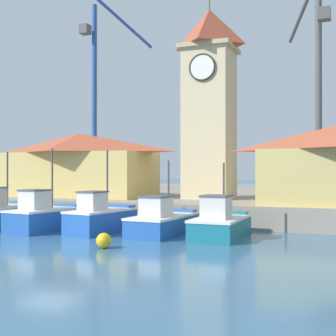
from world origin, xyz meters
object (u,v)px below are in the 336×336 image
(fishing_boat_left_outer, at_px, (44,216))
(fishing_boat_mid_left, at_px, (163,221))
(fishing_boat_center, at_px, (220,224))
(clock_tower, at_px, (209,98))
(fishing_boat_far_left, at_px, (0,214))
(warehouse_left, at_px, (79,164))
(mooring_buoy, at_px, (104,241))
(port_crane_far, at_px, (97,113))
(fishing_boat_left_inner, at_px, (101,218))
(port_crane_near, at_px, (318,112))

(fishing_boat_left_outer, height_order, fishing_boat_mid_left, fishing_boat_left_outer)
(fishing_boat_center, height_order, clock_tower, clock_tower)
(fishing_boat_far_left, height_order, warehouse_left, warehouse_left)
(fishing_boat_left_outer, bearing_deg, warehouse_left, 112.60)
(fishing_boat_left_outer, distance_m, fishing_boat_mid_left, 6.76)
(mooring_buoy, bearing_deg, port_crane_far, 121.38)
(port_crane_far, bearing_deg, fishing_boat_left_inner, -58.72)
(fishing_boat_left_outer, distance_m, port_crane_far, 26.97)
(fishing_boat_left_outer, xyz_separation_m, warehouse_left, (-4.07, 9.77, 3.04))
(warehouse_left, xyz_separation_m, port_crane_near, (17.01, 10.15, 4.43))
(fishing_boat_left_inner, bearing_deg, clock_tower, 73.85)
(clock_tower, bearing_deg, fishing_boat_center, -69.99)
(fishing_boat_far_left, distance_m, warehouse_left, 10.29)
(fishing_boat_left_inner, height_order, port_crane_far, port_crane_far)
(fishing_boat_center, xyz_separation_m, port_crane_near, (3.16, 18.94, 7.56))
(fishing_boat_mid_left, height_order, clock_tower, clock_tower)
(fishing_boat_mid_left, relative_size, warehouse_left, 0.44)
(fishing_boat_left_inner, xyz_separation_m, fishing_boat_center, (6.49, 0.50, -0.08))
(fishing_boat_left_outer, relative_size, fishing_boat_left_inner, 1.04)
(fishing_boat_mid_left, height_order, mooring_buoy, fishing_boat_mid_left)
(clock_tower, height_order, warehouse_left, clock_tower)
(fishing_boat_far_left, height_order, mooring_buoy, fishing_boat_far_left)
(fishing_boat_far_left, xyz_separation_m, port_crane_near, (16.07, 19.94, 7.44))
(fishing_boat_mid_left, xyz_separation_m, port_crane_far, (-17.19, 22.17, 8.95))
(fishing_boat_left_inner, distance_m, port_crane_near, 22.95)
(fishing_boat_left_inner, height_order, port_crane_near, port_crane_near)
(fishing_boat_mid_left, height_order, port_crane_near, port_crane_near)
(fishing_boat_mid_left, distance_m, port_crane_far, 29.45)
(fishing_boat_far_left, height_order, fishing_boat_left_outer, fishing_boat_left_outer)
(fishing_boat_far_left, bearing_deg, port_crane_far, 107.64)
(fishing_boat_left_inner, bearing_deg, warehouse_left, 128.40)
(port_crane_near, height_order, mooring_buoy, port_crane_near)
(port_crane_near, bearing_deg, clock_tower, -125.92)
(fishing_boat_far_left, bearing_deg, fishing_boat_center, 4.40)
(fishing_boat_mid_left, distance_m, mooring_buoy, 4.94)
(fishing_boat_left_outer, height_order, mooring_buoy, fishing_boat_left_outer)
(fishing_boat_left_outer, bearing_deg, fishing_boat_center, 5.70)
(fishing_boat_center, relative_size, port_crane_far, 0.21)
(fishing_boat_mid_left, height_order, fishing_boat_center, fishing_boat_mid_left)
(fishing_boat_mid_left, bearing_deg, warehouse_left, 140.89)
(clock_tower, distance_m, mooring_buoy, 16.67)
(fishing_boat_left_outer, distance_m, fishing_boat_center, 9.83)
(fishing_boat_far_left, xyz_separation_m, warehouse_left, (-0.94, 9.79, 3.01))
(fishing_boat_center, xyz_separation_m, warehouse_left, (-13.85, 8.79, 3.13))
(warehouse_left, bearing_deg, fishing_boat_mid_left, -39.11)
(fishing_boat_left_outer, relative_size, warehouse_left, 0.40)
(port_crane_near, bearing_deg, fishing_boat_mid_left, -108.34)
(fishing_boat_left_inner, xyz_separation_m, mooring_buoy, (2.69, -4.32, -0.46))
(port_crane_far, bearing_deg, fishing_boat_left_outer, -65.63)
(fishing_boat_far_left, height_order, clock_tower, clock_tower)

